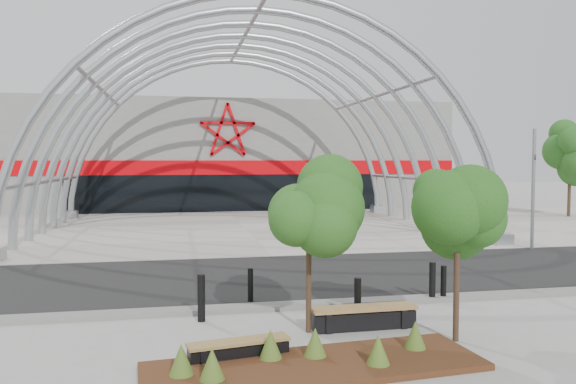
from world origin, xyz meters
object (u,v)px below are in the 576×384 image
street_tree_1 (458,216)px  bollard_2 (358,300)px  signal_pole (533,187)px  bench_1 (364,318)px  bench_0 (239,351)px  street_tree_0 (309,209)px

street_tree_1 → bollard_2: 3.00m
street_tree_1 → signal_pole: bearing=49.4°
bench_1 → bollard_2: bollard_2 is taller
bench_0 → bench_1: bench_1 is taller
bench_0 → bench_1: bearing=27.2°
bench_0 → signal_pole: bearing=38.6°
bench_1 → street_tree_0: bearing=-179.2°
street_tree_1 → bench_1: street_tree_1 is taller
street_tree_1 → bench_1: 2.97m
signal_pole → bench_1: bearing=-138.7°
street_tree_0 → bench_0: 3.25m
signal_pole → bench_0: (-13.04, -10.42, -2.36)m
signal_pole → street_tree_0: bearing=-141.8°
street_tree_0 → bollard_2: street_tree_0 is taller
bench_0 → street_tree_0: bearing=41.6°
signal_pole → street_tree_1: 13.31m
bollard_2 → bench_1: bearing=-92.8°
bollard_2 → bench_0: bearing=-145.7°
signal_pole → bench_0: size_ratio=2.57×
street_tree_0 → bench_1: 2.67m
bench_0 → street_tree_1: bearing=4.1°
bench_0 → bollard_2: 3.48m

